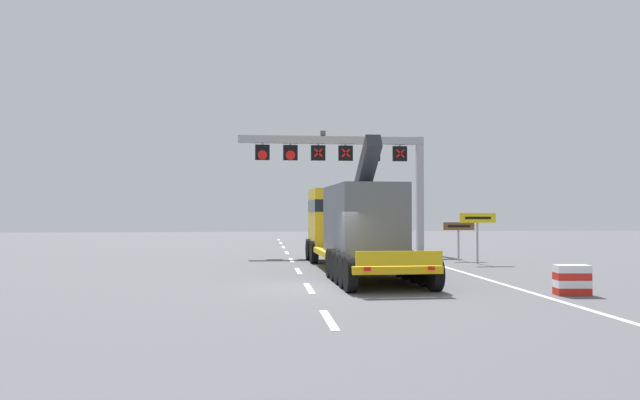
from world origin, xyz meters
name	(u,v)px	position (x,y,z in m)	size (l,w,h in m)	color
ground	(324,287)	(0.00, 0.00, 0.00)	(112.00, 112.00, 0.00)	#5B5B60
lane_markings	(289,256)	(-0.52, 13.92, 0.01)	(0.20, 42.45, 0.01)	silver
edge_line_right	(415,258)	(6.20, 12.00, 0.01)	(0.20, 63.00, 0.01)	silver
overhead_lane_gantry	(355,159)	(3.53, 15.63, 5.69)	(11.38, 0.90, 7.33)	#9EA0A5
heavy_haul_truck_yellow	(351,224)	(1.83, 6.01, 1.99)	(3.31, 14.12, 5.30)	yellow
exit_sign_yellow	(478,225)	(8.27, 8.04, 1.89)	(1.77, 0.15, 2.44)	#9EA0A5
tourist_info_sign_brown	(459,231)	(8.05, 10.15, 1.51)	(1.62, 0.15, 1.96)	#9EA0A5
crash_barrier_striped	(572,280)	(7.20, -2.63, 0.45)	(1.05, 0.60, 0.90)	red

